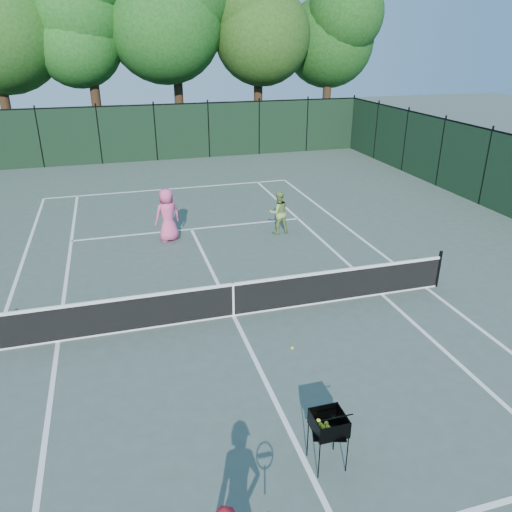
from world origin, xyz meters
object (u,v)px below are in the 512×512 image
object	(u,v)px
player_pink	(167,215)
player_green	(278,212)
ball_hopper	(329,423)
loose_ball_midcourt	(292,348)

from	to	relation	value
player_pink	player_green	xyz separation A→B (m)	(3.79, -0.39, -0.14)
player_green	ball_hopper	bearing A→B (deg)	72.36
player_pink	player_green	world-z (taller)	player_pink
player_green	loose_ball_midcourt	xyz separation A→B (m)	(-1.99, -6.94, -0.73)
player_pink	ball_hopper	bearing A→B (deg)	77.63
player_pink	ball_hopper	xyz separation A→B (m)	(1.22, -10.53, -0.08)
player_pink	loose_ball_midcourt	world-z (taller)	player_pink
player_green	player_pink	bearing A→B (deg)	-9.22
player_pink	player_green	size ratio (longest dim) A/B	1.18
player_green	loose_ball_midcourt	world-z (taller)	player_green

